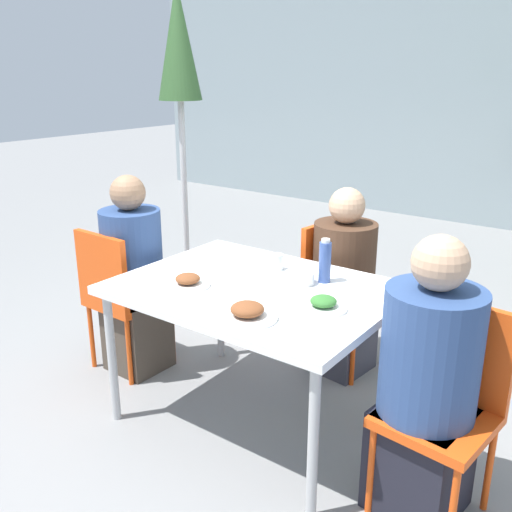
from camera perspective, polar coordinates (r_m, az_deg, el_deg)
The scene contains 15 objects.
ground_plane at distance 3.08m, azimuth 0.00°, elevation -15.93°, with size 24.00×24.00×0.00m, color gray.
dining_table at distance 2.75m, azimuth 0.00°, elevation -4.08°, with size 1.29×0.97×0.74m.
chair_left at distance 3.39m, azimuth -13.63°, elevation -3.39°, with size 0.41×0.41×0.87m.
person_left at distance 3.39m, azimuth -12.10°, elevation -2.51°, with size 0.34×0.34×1.18m.
chair_right at distance 2.43m, azimuth 18.58°, elevation -12.97°, with size 0.44×0.44×0.87m.
person_right at distance 2.36m, azimuth 16.70°, elevation -12.70°, with size 0.38×0.38×1.17m.
chair_far at distance 3.44m, azimuth 8.06°, elevation -2.74°, with size 0.44×0.44×0.87m.
person_far at distance 3.35m, azimuth 8.68°, elevation -3.19°, with size 0.36×0.36×1.11m.
closed_umbrella at distance 4.04m, azimuth -7.65°, elevation 17.74°, with size 0.36×0.36×2.29m.
plate_0 at distance 2.48m, azimuth 6.75°, elevation -4.82°, with size 0.21×0.21×0.06m.
plate_1 at distance 2.74m, azimuth -6.83°, elevation -2.56°, with size 0.21×0.21×0.06m.
plate_2 at distance 2.37m, azimuth -0.88°, elevation -5.68°, with size 0.26×0.26×0.07m.
bottle at distance 2.77m, azimuth 6.91°, elevation -0.54°, with size 0.06×0.06×0.22m.
drinking_cup at distance 2.93m, azimuth 2.11°, elevation -0.60°, with size 0.06×0.06×0.08m.
salad_bowl at distance 2.76m, azimuth 4.41°, elevation -2.17°, with size 0.14×0.14×0.06m.
Camera 1 is at (1.51, -2.05, 1.73)m, focal length 40.00 mm.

